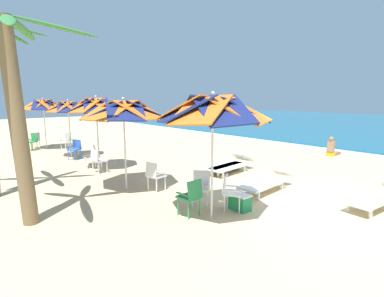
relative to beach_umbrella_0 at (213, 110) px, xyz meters
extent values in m
plane|color=#D3B784|center=(0.85, 2.19, -2.43)|extent=(80.00, 80.00, 0.00)
cylinder|color=silver|center=(0.00, 0.00, -1.29)|extent=(0.05, 0.05, 2.27)
cube|color=orange|center=(0.55, 0.23, 0.03)|extent=(1.35, 1.31, 0.60)
cube|color=navy|center=(0.23, 0.55, 0.03)|extent=(1.29, 1.40, 0.60)
cube|color=orange|center=(-0.23, 0.55, 0.03)|extent=(1.31, 1.35, 0.60)
cube|color=navy|center=(-0.55, 0.23, 0.03)|extent=(1.40, 1.29, 0.60)
cube|color=orange|center=(-0.55, -0.23, 0.03)|extent=(1.35, 1.31, 0.60)
cube|color=navy|center=(-0.23, -0.55, 0.03)|extent=(1.29, 1.40, 0.60)
cube|color=orange|center=(0.23, -0.55, 0.03)|extent=(1.31, 1.35, 0.60)
cube|color=navy|center=(0.55, -0.23, 0.03)|extent=(1.40, 1.29, 0.60)
sphere|color=silver|center=(0.00, 0.00, 0.35)|extent=(0.08, 0.08, 0.08)
cube|color=white|center=(-0.75, 0.34, -1.99)|extent=(0.62, 0.62, 0.05)
cube|color=white|center=(-0.89, 0.48, -1.76)|extent=(0.37, 0.35, 0.40)
cube|color=white|center=(-0.60, 0.47, -1.88)|extent=(0.30, 0.32, 0.03)
cube|color=white|center=(-0.90, 0.20, -1.88)|extent=(0.30, 0.32, 0.03)
cylinder|color=white|center=(-0.50, 0.33, -2.22)|extent=(0.04, 0.04, 0.41)
cylinder|color=white|center=(-0.76, 0.09, -2.22)|extent=(0.04, 0.04, 0.41)
cylinder|color=white|center=(-0.74, 0.58, -2.22)|extent=(0.04, 0.04, 0.41)
cylinder|color=white|center=(-1.00, 0.34, -2.22)|extent=(0.04, 0.04, 0.41)
cube|color=white|center=(-0.02, 0.71, -1.99)|extent=(0.62, 0.62, 0.05)
cube|color=white|center=(-0.18, 0.60, -1.76)|extent=(0.32, 0.39, 0.40)
cube|color=white|center=(-0.14, 0.88, -1.88)|extent=(0.34, 0.27, 0.03)
cube|color=white|center=(0.10, 0.55, -1.88)|extent=(0.34, 0.27, 0.03)
cylinder|color=white|center=(0.02, 0.96, -2.22)|extent=(0.04, 0.04, 0.41)
cylinder|color=white|center=(0.23, 0.68, -2.22)|extent=(0.04, 0.04, 0.41)
cylinder|color=white|center=(-0.27, 0.75, -2.22)|extent=(0.04, 0.04, 0.41)
cylinder|color=white|center=(-0.06, 0.47, -2.22)|extent=(0.04, 0.04, 0.41)
cube|color=#2D8C4C|center=(-0.47, -0.28, -1.99)|extent=(0.47, 0.47, 0.05)
cube|color=#2D8C4C|center=(-0.27, -0.27, -1.76)|extent=(0.13, 0.42, 0.40)
cube|color=#2D8C4C|center=(-0.45, -0.48, -1.88)|extent=(0.40, 0.07, 0.03)
cube|color=#2D8C4C|center=(-0.48, -0.08, -1.88)|extent=(0.40, 0.07, 0.03)
cylinder|color=#2D8C4C|center=(-0.63, -0.47, -2.22)|extent=(0.04, 0.04, 0.41)
cylinder|color=#2D8C4C|center=(-0.66, -0.12, -2.22)|extent=(0.04, 0.04, 0.41)
cylinder|color=#2D8C4C|center=(-0.28, -0.44, -2.22)|extent=(0.04, 0.04, 0.41)
cylinder|color=#2D8C4C|center=(-0.31, -0.09, -2.22)|extent=(0.04, 0.04, 0.41)
cylinder|color=silver|center=(-3.16, -0.47, -1.33)|extent=(0.05, 0.05, 2.19)
cube|color=orange|center=(-2.60, -0.24, -0.07)|extent=(1.41, 1.32, 0.54)
cube|color=navy|center=(-2.93, 0.09, -0.07)|extent=(1.33, 1.40, 0.54)
cube|color=orange|center=(-3.39, 0.09, -0.07)|extent=(1.32, 1.41, 0.54)
cube|color=navy|center=(-3.72, -0.24, -0.07)|extent=(1.40, 1.33, 0.54)
cube|color=orange|center=(-3.72, -0.70, -0.07)|extent=(1.41, 1.32, 0.54)
cube|color=navy|center=(-3.39, -1.03, -0.07)|extent=(1.33, 1.40, 0.54)
cube|color=orange|center=(-2.93, -1.03, -0.07)|extent=(1.32, 1.41, 0.54)
cube|color=navy|center=(-2.60, -0.70, -0.07)|extent=(1.40, 1.33, 0.54)
sphere|color=silver|center=(-3.16, -0.47, 0.23)|extent=(0.08, 0.08, 0.08)
cube|color=white|center=(-2.51, 0.17, -1.99)|extent=(0.52, 0.52, 0.05)
cube|color=white|center=(-2.47, -0.02, -1.76)|extent=(0.43, 0.17, 0.40)
cube|color=white|center=(-2.71, 0.13, -1.88)|extent=(0.11, 0.40, 0.03)
cube|color=white|center=(-2.31, 0.21, -1.88)|extent=(0.11, 0.40, 0.03)
cylinder|color=white|center=(-2.72, 0.31, -2.22)|extent=(0.04, 0.04, 0.41)
cylinder|color=white|center=(-2.37, 0.38, -2.22)|extent=(0.04, 0.04, 0.41)
cylinder|color=white|center=(-2.65, -0.03, -2.22)|extent=(0.04, 0.04, 0.41)
cylinder|color=white|center=(-2.31, 0.03, -2.22)|extent=(0.04, 0.04, 0.41)
cylinder|color=silver|center=(-6.09, -0.07, -1.30)|extent=(0.05, 0.05, 2.24)
cube|color=orange|center=(-5.62, 0.13, -0.01)|extent=(1.14, 1.11, 0.54)
cube|color=navy|center=(-5.90, 0.40, -0.01)|extent=(1.10, 1.17, 0.54)
cube|color=orange|center=(-6.29, 0.40, -0.01)|extent=(1.11, 1.14, 0.54)
cube|color=navy|center=(-6.56, 0.13, -0.01)|extent=(1.17, 1.10, 0.54)
cube|color=orange|center=(-6.56, -0.26, -0.01)|extent=(1.14, 1.11, 0.54)
cube|color=navy|center=(-6.29, -0.54, -0.01)|extent=(1.10, 1.17, 0.54)
cube|color=orange|center=(-5.90, -0.54, -0.01)|extent=(1.11, 1.14, 0.54)
cube|color=navy|center=(-5.62, -0.26, -0.01)|extent=(1.17, 1.10, 0.54)
sphere|color=silver|center=(-6.09, -0.07, 0.30)|extent=(0.08, 0.08, 0.08)
cube|color=white|center=(-5.60, -0.25, -1.99)|extent=(0.50, 0.50, 0.05)
cube|color=white|center=(-5.57, -0.45, -1.76)|extent=(0.43, 0.16, 0.40)
cube|color=white|center=(-5.80, -0.28, -1.88)|extent=(0.10, 0.40, 0.03)
cube|color=white|center=(-5.40, -0.22, -1.88)|extent=(0.10, 0.40, 0.03)
cylinder|color=white|center=(-5.80, -0.10, -2.22)|extent=(0.04, 0.04, 0.41)
cylinder|color=white|center=(-5.45, -0.05, -2.22)|extent=(0.04, 0.04, 0.41)
cylinder|color=white|center=(-5.74, -0.45, -2.22)|extent=(0.04, 0.04, 0.41)
cylinder|color=white|center=(-5.40, -0.40, -2.22)|extent=(0.04, 0.04, 0.41)
cube|color=white|center=(-6.56, -0.23, -1.99)|extent=(0.54, 0.54, 0.05)
cube|color=white|center=(-6.51, -0.04, -1.76)|extent=(0.43, 0.20, 0.40)
cube|color=white|center=(-6.37, -0.28, -1.88)|extent=(0.14, 0.39, 0.03)
cube|color=white|center=(-6.76, -0.18, -1.88)|extent=(0.14, 0.39, 0.03)
cylinder|color=white|center=(-6.44, -0.45, -2.22)|extent=(0.04, 0.04, 0.41)
cylinder|color=white|center=(-6.78, -0.36, -2.22)|extent=(0.04, 0.04, 0.41)
cylinder|color=white|center=(-6.35, -0.11, -2.22)|extent=(0.04, 0.04, 0.41)
cylinder|color=white|center=(-6.69, -0.02, -2.22)|extent=(0.04, 0.04, 0.41)
cylinder|color=silver|center=(-9.16, -0.11, -1.35)|extent=(0.05, 0.05, 2.15)
cube|color=orange|center=(-8.72, 0.07, -0.14)|extent=(1.10, 1.05, 0.47)
cube|color=navy|center=(-8.98, 0.33, -0.14)|extent=(1.05, 1.10, 0.47)
cube|color=orange|center=(-9.34, 0.33, -0.14)|extent=(1.05, 1.10, 0.47)
cube|color=navy|center=(-9.60, 0.07, -0.14)|extent=(1.10, 1.05, 0.47)
cube|color=orange|center=(-9.60, -0.29, -0.14)|extent=(1.10, 1.05, 0.47)
cube|color=navy|center=(-9.34, -0.55, -0.14)|extent=(1.05, 1.10, 0.47)
cube|color=orange|center=(-8.98, -0.55, -0.14)|extent=(1.05, 1.10, 0.47)
cube|color=navy|center=(-8.72, -0.29, -0.14)|extent=(1.10, 1.05, 0.47)
sphere|color=silver|center=(-9.16, -0.11, 0.15)|extent=(0.08, 0.08, 0.08)
cube|color=white|center=(-9.55, 0.15, -1.99)|extent=(0.54, 0.54, 0.05)
cube|color=white|center=(-9.60, -0.05, -1.76)|extent=(0.43, 0.20, 0.40)
cube|color=white|center=(-9.74, 0.20, -1.88)|extent=(0.14, 0.39, 0.03)
cube|color=white|center=(-9.36, 0.09, -1.88)|extent=(0.14, 0.39, 0.03)
cylinder|color=white|center=(-9.67, 0.36, -2.22)|extent=(0.04, 0.04, 0.41)
cylinder|color=white|center=(-9.33, 0.27, -2.22)|extent=(0.04, 0.04, 0.41)
cylinder|color=white|center=(-9.77, 0.02, -2.22)|extent=(0.04, 0.04, 0.41)
cylinder|color=white|center=(-9.43, -0.07, -2.22)|extent=(0.04, 0.04, 0.41)
cube|color=blue|center=(-8.54, -0.18, -1.99)|extent=(0.60, 0.60, 0.05)
cube|color=blue|center=(-8.64, -0.01, -1.76)|extent=(0.41, 0.29, 0.40)
cube|color=blue|center=(-8.37, -0.08, -1.88)|extent=(0.23, 0.36, 0.03)
cube|color=blue|center=(-8.71, -0.28, -1.88)|extent=(0.23, 0.36, 0.03)
cylinder|color=blue|center=(-8.30, -0.24, -2.22)|extent=(0.04, 0.04, 0.41)
cylinder|color=blue|center=(-8.60, -0.42, -2.22)|extent=(0.04, 0.04, 0.41)
cylinder|color=blue|center=(-8.47, 0.06, -2.22)|extent=(0.04, 0.04, 0.41)
cylinder|color=blue|center=(-8.78, -0.11, -2.22)|extent=(0.04, 0.04, 0.41)
cylinder|color=silver|center=(-12.31, -0.38, -1.35)|extent=(0.05, 0.05, 2.16)
cube|color=orange|center=(-11.84, -0.18, -0.10)|extent=(1.18, 1.10, 0.54)
cube|color=navy|center=(-12.11, 0.09, -0.10)|extent=(1.12, 1.14, 0.54)
cube|color=orange|center=(-12.50, 0.09, -0.10)|extent=(1.10, 1.18, 0.54)
cube|color=navy|center=(-12.78, -0.18, -0.10)|extent=(1.14, 1.12, 0.54)
cube|color=orange|center=(-12.78, -0.57, -0.10)|extent=(1.18, 1.10, 0.54)
cube|color=navy|center=(-12.50, -0.85, -0.10)|extent=(1.12, 1.14, 0.54)
cube|color=orange|center=(-12.11, -0.85, -0.10)|extent=(1.10, 1.18, 0.54)
cube|color=navy|center=(-11.84, -0.57, -0.10)|extent=(1.14, 1.12, 0.54)
sphere|color=silver|center=(-12.31, -0.38, 0.20)|extent=(0.08, 0.08, 0.08)
cube|color=#2D8C4C|center=(-12.30, -1.09, -1.99)|extent=(0.60, 0.60, 0.05)
cube|color=#2D8C4C|center=(-12.40, -0.91, -1.76)|extent=(0.41, 0.28, 0.40)
cube|color=#2D8C4C|center=(-12.13, -0.99, -1.88)|extent=(0.22, 0.37, 0.03)
cube|color=#2D8C4C|center=(-12.48, -1.18, -1.88)|extent=(0.22, 0.37, 0.03)
cylinder|color=#2D8C4C|center=(-12.06, -1.16, -2.22)|extent=(0.04, 0.04, 0.41)
cylinder|color=#2D8C4C|center=(-12.37, -1.33, -2.22)|extent=(0.04, 0.04, 0.41)
cylinder|color=#2D8C4C|center=(-12.23, -0.85, -2.22)|extent=(0.04, 0.04, 0.41)
cylinder|color=#2D8C4C|center=(-12.54, -1.02, -2.22)|extent=(0.04, 0.04, 0.41)
cube|color=white|center=(-12.89, -0.75, -1.99)|extent=(0.52, 0.52, 0.05)
cube|color=white|center=(-12.69, -0.79, -1.76)|extent=(0.17, 0.43, 0.40)
cube|color=white|center=(-12.93, -0.95, -1.88)|extent=(0.40, 0.12, 0.03)
cube|color=white|center=(-12.85, -0.56, -1.88)|extent=(0.40, 0.12, 0.03)
cylinder|color=white|center=(-13.09, -0.89, -2.22)|extent=(0.04, 0.04, 0.41)
cylinder|color=white|center=(-13.03, -0.54, -2.22)|extent=(0.04, 0.04, 0.41)
cylinder|color=white|center=(-12.75, -0.96, -2.22)|extent=(0.04, 0.04, 0.41)
cylinder|color=white|center=(-12.68, -0.61, -2.22)|extent=(0.04, 0.04, 0.41)
cube|color=white|center=(-11.68, 0.44, -1.99)|extent=(0.56, 0.56, 0.05)
cube|color=white|center=(-11.49, 0.51, -1.76)|extent=(0.23, 0.43, 0.40)
cube|color=white|center=(-11.61, 0.25, -1.88)|extent=(0.39, 0.17, 0.03)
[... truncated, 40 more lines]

